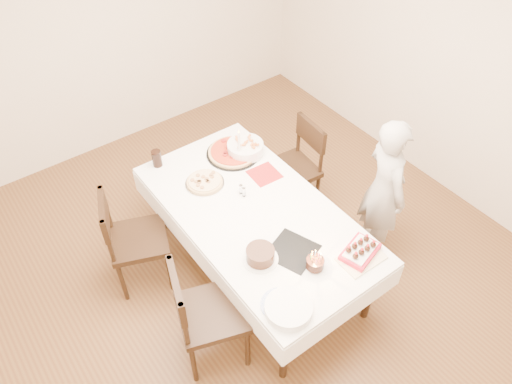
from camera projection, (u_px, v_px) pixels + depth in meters
floor at (258, 267)px, 4.57m from camera, size 5.00×5.00×0.00m
wall_back at (112, 27)px, 5.06m from camera, size 4.50×0.04×2.70m
wall_right at (454, 61)px, 4.58m from camera, size 0.04×5.00×2.70m
dining_table at (256, 241)px, 4.31m from camera, size 1.16×2.15×0.75m
chair_right_savory at (291, 170)px, 4.80m from camera, size 0.54×0.54×0.97m
chair_left_savory at (139, 240)px, 4.16m from camera, size 0.66×0.66×0.99m
chair_left_dessert at (212, 313)px, 3.64m from camera, size 0.67×0.67×1.03m
person at (384, 189)px, 4.28m from camera, size 0.49×0.60×1.43m
pizza_white at (205, 182)px, 4.26m from camera, size 0.45×0.45×0.04m
pizza_pepperoni at (233, 152)px, 4.55m from camera, size 0.53×0.53×0.04m
red_placemat at (264, 174)px, 4.36m from camera, size 0.26×0.26×0.01m
pasta_bowl at (245, 148)px, 4.52m from camera, size 0.39×0.39×0.11m
taper_candle at (239, 146)px, 4.37m from camera, size 0.10×0.10×0.35m
shaker_pair at (244, 192)px, 4.14m from camera, size 0.08×0.08×0.09m
cola_glass at (157, 158)px, 4.40m from camera, size 0.11×0.11×0.16m
layer_cake at (260, 255)px, 3.66m from camera, size 0.28×0.28×0.11m
cake_board at (293, 251)px, 3.75m from camera, size 0.43×0.43×0.01m
birthday_cake at (315, 260)px, 3.59m from camera, size 0.15×0.15×0.14m
strawberry_box at (360, 251)px, 3.70m from camera, size 0.35×0.28×0.08m
box_lid at (361, 259)px, 3.70m from camera, size 0.34×0.23×0.03m
plate_stack at (288, 309)px, 3.36m from camera, size 0.38×0.38×0.07m
china_plate at (281, 305)px, 3.41m from camera, size 0.32×0.32×0.01m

